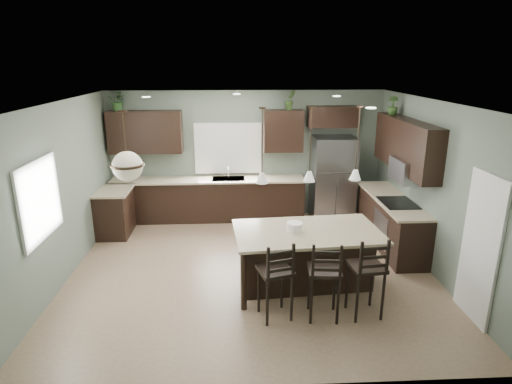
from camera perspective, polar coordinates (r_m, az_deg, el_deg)
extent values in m
plane|color=#9E8466|center=(7.41, -0.63, -10.21)|extent=(6.00, 6.00, 0.00)
cube|color=white|center=(6.43, 27.70, -6.70)|extent=(0.04, 0.82, 2.04)
cube|color=white|center=(9.50, -3.75, 5.84)|extent=(1.35, 0.02, 1.00)
cube|color=white|center=(6.66, -26.99, -0.97)|extent=(0.02, 1.10, 1.00)
cube|color=black|center=(9.12, -18.30, -2.66)|extent=(0.60, 0.90, 0.90)
cube|color=#C1B492|center=(8.98, -18.46, 0.16)|extent=(0.66, 0.96, 0.04)
cube|color=black|center=(9.52, -6.35, -1.06)|extent=(4.20, 0.60, 0.90)
cube|color=#C1B492|center=(9.36, -6.45, 1.64)|extent=(4.20, 0.66, 0.04)
cube|color=gray|center=(9.34, -3.70, 1.77)|extent=(0.70, 0.45, 0.01)
cylinder|color=silver|center=(9.28, -3.72, 2.59)|extent=(0.02, 0.02, 0.28)
cube|color=black|center=(9.47, -14.56, 7.75)|extent=(1.55, 0.34, 0.90)
cube|color=black|center=(9.33, 3.65, 8.13)|extent=(0.85, 0.34, 0.90)
cube|color=black|center=(9.47, 10.11, 9.87)|extent=(1.05, 0.34, 0.45)
cube|color=black|center=(8.54, 17.56, -3.93)|extent=(0.60, 2.35, 0.90)
cube|color=#C1B492|center=(8.39, 17.72, -0.94)|extent=(0.66, 2.35, 0.04)
cube|color=black|center=(8.14, 18.39, -1.37)|extent=(0.58, 0.75, 0.02)
cube|color=gray|center=(8.20, 16.21, -4.70)|extent=(0.01, 0.72, 0.60)
cube|color=black|center=(8.20, 19.36, 5.95)|extent=(0.34, 2.35, 0.90)
cube|color=gray|center=(8.01, 19.46, 2.76)|extent=(0.40, 0.75, 0.40)
cube|color=gray|center=(9.49, 10.21, 1.71)|extent=(0.90, 0.74, 1.85)
cube|color=black|center=(6.77, 6.71, -8.76)|extent=(2.30, 1.42, 0.92)
cylinder|color=white|center=(6.51, 5.15, -4.67)|extent=(0.24, 0.24, 0.14)
cube|color=black|center=(5.90, 2.57, -11.52)|extent=(0.53, 0.53, 1.15)
cube|color=black|center=(5.96, 9.05, -11.36)|extent=(0.47, 0.47, 1.17)
cube|color=black|center=(6.12, 14.44, -10.72)|extent=(0.49, 0.49, 1.20)
imported|color=#2A5223|center=(9.47, -17.91, 11.47)|extent=(0.43, 0.40, 0.40)
imported|color=#375525|center=(9.24, 4.56, 12.15)|extent=(0.28, 0.25, 0.42)
imported|color=#355927|center=(8.78, 17.79, 10.94)|extent=(0.26, 0.26, 0.36)
plane|color=slate|center=(9.55, -1.32, 5.01)|extent=(6.00, 0.00, 6.00)
plane|color=slate|center=(4.33, 0.80, -10.44)|extent=(6.00, 0.00, 6.00)
plane|color=slate|center=(7.41, -24.54, -0.16)|extent=(0.00, 5.50, 5.50)
plane|color=slate|center=(7.61, 22.54, 0.52)|extent=(0.00, 5.50, 5.50)
plane|color=white|center=(6.61, -0.71, 11.89)|extent=(6.00, 6.00, 0.00)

